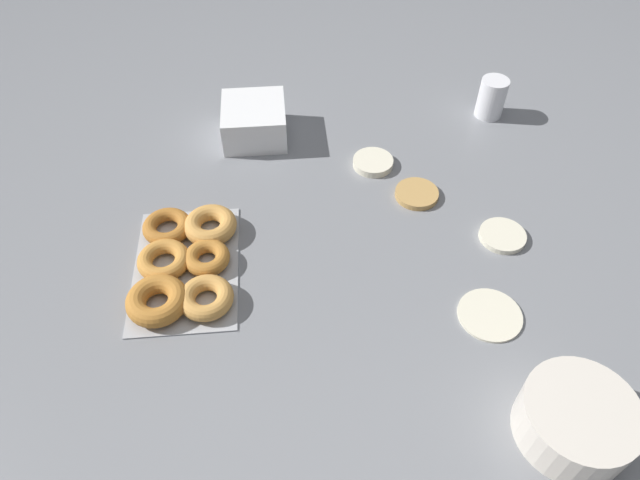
{
  "coord_description": "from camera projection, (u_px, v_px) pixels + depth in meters",
  "views": [
    {
      "loc": [
        0.69,
        -0.18,
        0.8
      ],
      "look_at": [
        0.01,
        -0.12,
        0.04
      ],
      "focal_mm": 32.0,
      "sensor_mm": 36.0,
      "label": 1
    }
  ],
  "objects": [
    {
      "name": "ground_plane",
      "position": [
        382.0,
        246.0,
        1.07
      ],
      "size": [
        3.0,
        3.0,
        0.0
      ],
      "primitive_type": "plane",
      "color": "gray"
    },
    {
      "name": "batter_bowl",
      "position": [
        576.0,
        420.0,
        0.8
      ],
      "size": [
        0.16,
        0.16,
        0.07
      ],
      "color": "silver",
      "rests_on": "ground_plane"
    },
    {
      "name": "pancake_0",
      "position": [
        417.0,
        194.0,
        1.15
      ],
      "size": [
        0.09,
        0.09,
        0.01
      ],
      "primitive_type": "cylinder",
      "color": "tan",
      "rests_on": "ground_plane"
    },
    {
      "name": "pancake_2",
      "position": [
        503.0,
        236.0,
        1.07
      ],
      "size": [
        0.09,
        0.09,
        0.01
      ],
      "primitive_type": "cylinder",
      "color": "silver",
      "rests_on": "ground_plane"
    },
    {
      "name": "container_stack",
      "position": [
        254.0,
        121.0,
        1.26
      ],
      "size": [
        0.15,
        0.14,
        0.08
      ],
      "color": "white",
      "rests_on": "ground_plane"
    },
    {
      "name": "paper_cup",
      "position": [
        492.0,
        98.0,
        1.31
      ],
      "size": [
        0.06,
        0.06,
        0.09
      ],
      "color": "white",
      "rests_on": "ground_plane"
    },
    {
      "name": "pancake_3",
      "position": [
        373.0,
        162.0,
        1.21
      ],
      "size": [
        0.09,
        0.09,
        0.02
      ],
      "primitive_type": "cylinder",
      "color": "silver",
      "rests_on": "ground_plane"
    },
    {
      "name": "donut_tray",
      "position": [
        184.0,
        263.0,
        1.01
      ],
      "size": [
        0.28,
        0.19,
        0.04
      ],
      "color": "#ADAFB5",
      "rests_on": "ground_plane"
    },
    {
      "name": "pancake_1",
      "position": [
        490.0,
        314.0,
        0.96
      ],
      "size": [
        0.11,
        0.11,
        0.01
      ],
      "primitive_type": "cylinder",
      "color": "silver",
      "rests_on": "ground_plane"
    }
  ]
}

